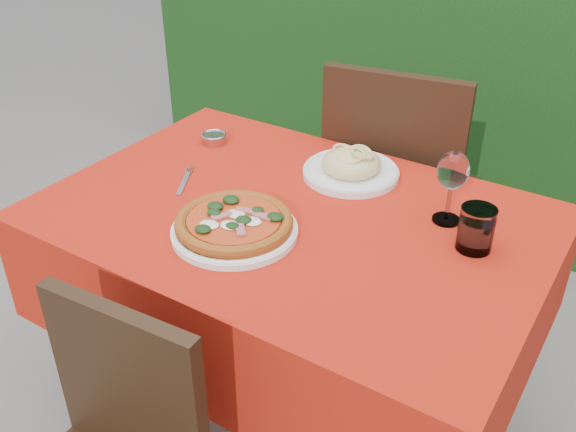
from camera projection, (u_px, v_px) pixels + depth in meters
The scene contains 10 objects.
ground at pixel (291, 415), 2.02m from camera, with size 60.00×60.00×0.00m, color #67615D.
hedge at pixel (493, 15), 2.65m from camera, with size 3.20×0.55×1.78m.
dining_table at pixel (292, 260), 1.71m from camera, with size 1.26×0.86×0.75m.
chair_far at pixel (396, 185), 2.13m from camera, with size 0.50×0.50×0.98m.
pizza_plate at pixel (234, 225), 1.52m from camera, with size 0.31×0.31×0.06m.
pasta_plate at pixel (351, 167), 1.78m from camera, with size 0.27×0.27×0.08m.
water_glass at pixel (476, 231), 1.46m from camera, with size 0.08×0.08×0.11m.
wine_glass at pixel (453, 173), 1.52m from camera, with size 0.08×0.08×0.19m.
fork at pixel (184, 183), 1.75m from camera, with size 0.02×0.18×0.00m, color silver.
steel_ramekin at pixel (214, 139), 1.97m from camera, with size 0.07×0.07×0.03m, color #B2B1B8.
Camera 1 is at (0.75, -1.18, 1.59)m, focal length 40.00 mm.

